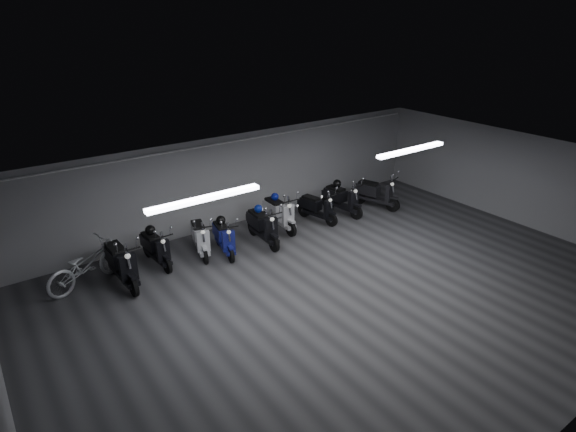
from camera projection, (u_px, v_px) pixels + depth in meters
floor at (347, 292)px, 11.21m from camera, size 14.00×10.00×0.01m
ceiling at (353, 180)px, 10.09m from camera, size 14.00×10.00×0.01m
back_wall at (238, 179)px, 14.38m from camera, size 14.00×0.01×2.80m
right_wall at (521, 179)px, 14.39m from camera, size 0.01×10.00×2.80m
fluor_strip_left at (205, 198)px, 9.25m from camera, size 2.40×0.18×0.08m
fluor_strip_right at (411, 150)px, 12.46m from camera, size 2.40×0.18×0.08m
conduit at (238, 141)px, 13.82m from camera, size 13.60×0.05×0.05m
scooter_0 at (120, 257)px, 11.24m from camera, size 0.72×1.98×1.46m
scooter_1 at (155, 243)px, 12.15m from camera, size 0.68×1.72×1.26m
scooter_2 at (200, 233)px, 12.71m from camera, size 0.99×1.79×1.27m
scooter_4 at (224, 233)px, 12.75m from camera, size 0.87×1.73×1.23m
scooter_5 at (263, 221)px, 13.29m from camera, size 0.74×1.88×1.37m
scooter_6 at (280, 208)px, 14.15m from camera, size 0.68×1.86×1.37m
scooter_7 at (318, 203)px, 14.69m from camera, size 0.89×1.73×1.23m
scooter_8 at (343, 194)px, 15.23m from camera, size 0.81×1.88×1.35m
scooter_9 at (377, 188)px, 15.71m from camera, size 1.19×1.95×1.38m
bicycle at (85, 260)px, 11.25m from camera, size 2.17×1.38×1.33m
helmet_0 at (258, 209)px, 13.37m from camera, size 0.24×0.24×0.24m
helmet_1 at (337, 184)px, 15.29m from camera, size 0.27×0.27×0.27m
helmet_2 at (275, 197)px, 14.24m from camera, size 0.23×0.23×0.23m
helmet_3 at (221, 220)px, 12.83m from camera, size 0.26×0.26×0.26m
helmet_4 at (150, 230)px, 12.21m from camera, size 0.27×0.27×0.27m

